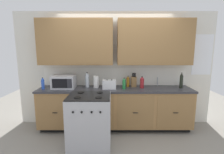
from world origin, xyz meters
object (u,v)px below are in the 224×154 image
knife_block (133,81)px  bottle_amber (128,81)px  microwave (64,82)px  bottle_red (142,82)px  bottle_green (124,83)px  stove_range (89,120)px  bottle_dark (181,81)px  toaster (109,84)px  paper_towel_roll (96,82)px  bottle_clear (87,80)px  bottle_blue (42,83)px

knife_block → bottle_amber: size_ratio=1.27×
microwave → bottle_red: (1.68, 0.01, -0.02)m
bottle_green → bottle_red: bearing=11.5°
stove_range → bottle_green: bearing=40.9°
microwave → bottle_red: bearing=0.3°
knife_block → bottle_dark: size_ratio=0.92×
stove_range → bottle_green: (0.66, 0.57, 0.56)m
toaster → paper_towel_roll: (-0.29, 0.09, 0.03)m
bottle_clear → bottle_blue: bottle_clear is taller
stove_range → bottle_dark: bearing=18.9°
toaster → bottle_green: bearing=-3.5°
bottle_red → bottle_green: bearing=-168.5°
bottle_clear → bottle_amber: bearing=2.5°
paper_towel_roll → bottle_clear: (-0.20, 0.06, 0.03)m
stove_range → bottle_clear: bearing=100.5°
bottle_red → bottle_green: (-0.39, -0.08, -0.01)m
knife_block → bottle_blue: 1.94m
bottle_amber → bottle_green: size_ratio=1.03×
bottle_amber → bottle_dark: bottle_dark is taller
paper_towel_roll → bottle_clear: 0.21m
paper_towel_roll → bottle_red: 0.99m
bottle_clear → bottle_green: bearing=-11.9°
knife_block → stove_range: bearing=-138.6°
knife_block → bottle_red: knife_block is taller
paper_towel_roll → bottle_red: paper_towel_roll is taller
bottle_dark → bottle_amber: bearing=173.3°
toaster → bottle_red: bearing=4.9°
microwave → bottle_blue: 0.43m
paper_towel_roll → bottle_clear: bearing=163.0°
paper_towel_roll → bottle_red: (0.99, -0.03, -0.01)m
stove_range → bottle_clear: size_ratio=2.86×
microwave → bottle_green: microwave is taller
toaster → bottle_clear: size_ratio=0.84×
bottle_blue → bottle_green: 1.70m
toaster → paper_towel_roll: bearing=163.0°
microwave → toaster: bearing=-3.0°
microwave → bottle_blue: (-0.42, -0.10, -0.02)m
bottle_clear → bottle_red: 1.20m
knife_block → bottle_red: (0.16, -0.13, 0.01)m
bottle_blue → knife_block: bearing=7.2°
bottle_amber → bottle_dark: size_ratio=0.73×
bottle_blue → bottle_clear: bearing=12.4°
toaster → bottle_amber: size_ratio=1.15×
stove_range → toaster: size_ratio=3.39×
bottle_amber → bottle_clear: size_ratio=0.73×
toaster → knife_block: knife_block is taller
toaster → bottle_blue: bottle_blue is taller
bottle_red → bottle_blue: size_ratio=1.00×
stove_range → bottle_red: bearing=31.8°
bottle_amber → paper_towel_roll: bearing=-171.8°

